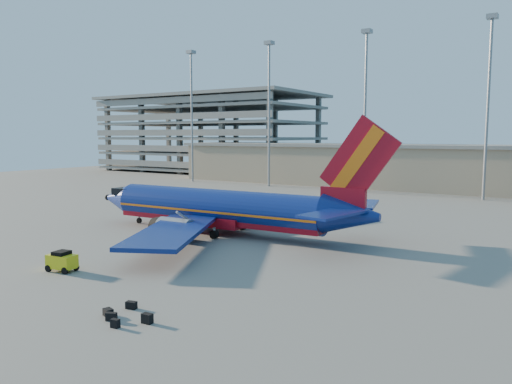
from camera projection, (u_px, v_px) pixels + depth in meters
ground at (241, 240)px, 49.04m from camera, size 220.00×220.00×0.00m
terminal_building at (465, 168)px, 91.52m from camera, size 122.00×16.00×8.50m
parking_garage at (210, 130)px, 142.98m from camera, size 62.00×32.00×21.40m
light_mast_row at (423, 91)px, 82.73m from camera, size 101.60×1.60×28.65m
aircraft_main at (224, 209)px, 51.83m from camera, size 35.45×34.08×12.00m
baggage_tug at (62, 261)px, 37.50m from camera, size 2.34×1.63×1.55m
luggage_pile at (125, 314)px, 27.84m from camera, size 3.33×2.95×0.55m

